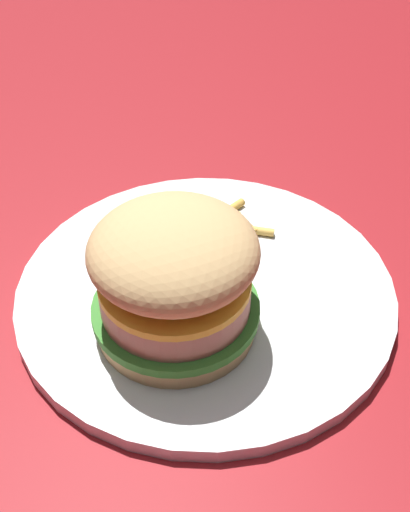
# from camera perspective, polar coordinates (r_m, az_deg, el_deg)

# --- Properties ---
(ground_plane) EXTENTS (1.60, 1.60, 0.00)m
(ground_plane) POSITION_cam_1_polar(r_m,az_deg,el_deg) (0.49, 1.36, -4.13)
(ground_plane) COLOR maroon
(plate) EXTENTS (0.29, 0.29, 0.01)m
(plate) POSITION_cam_1_polar(r_m,az_deg,el_deg) (0.49, 0.00, -3.16)
(plate) COLOR silver
(plate) RESTS_ON ground_plane
(sandwich) EXTENTS (0.12, 0.12, 0.10)m
(sandwich) POSITION_cam_1_polar(r_m,az_deg,el_deg) (0.42, -2.78, -1.86)
(sandwich) COLOR tan
(sandwich) RESTS_ON plate
(fries_pile) EXTENTS (0.11, 0.09, 0.01)m
(fries_pile) POSITION_cam_1_polar(r_m,az_deg,el_deg) (0.54, 0.57, 2.92)
(fries_pile) COLOR #E5B251
(fries_pile) RESTS_ON plate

